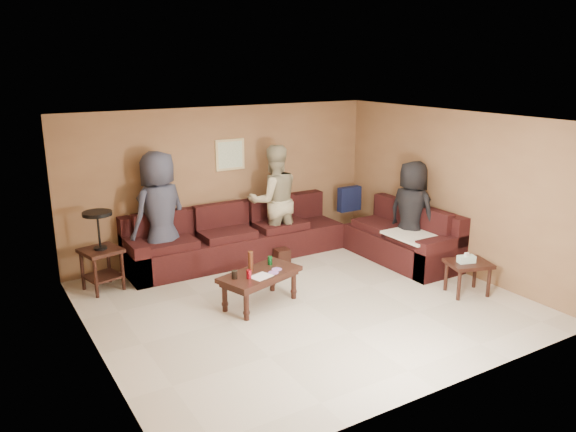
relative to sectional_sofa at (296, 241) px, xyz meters
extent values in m
plane|color=beige|center=(-0.81, -1.52, -0.33)|extent=(5.50, 5.50, 0.00)
cube|color=white|center=(-0.81, -1.52, 2.12)|extent=(5.50, 5.00, 0.10)
cube|color=olive|center=(-0.81, 0.98, 0.92)|extent=(5.50, 0.10, 2.50)
cube|color=olive|center=(-0.81, -4.02, 0.92)|extent=(5.50, 0.10, 2.50)
cube|color=olive|center=(-3.56, -1.52, 0.92)|extent=(0.10, 5.00, 2.50)
cube|color=olive|center=(1.94, -1.52, 0.92)|extent=(0.10, 5.00, 2.50)
cube|color=#341111|center=(-0.81, 0.53, -0.10)|extent=(3.70, 0.90, 0.45)
cube|color=#341111|center=(-0.81, 0.86, 0.35)|extent=(3.70, 0.24, 0.45)
cube|color=#341111|center=(-2.54, 0.53, -0.01)|extent=(0.24, 0.90, 0.63)
cube|color=#341111|center=(1.49, -0.92, -0.10)|extent=(0.90, 2.00, 0.45)
cube|color=#341111|center=(1.82, -0.92, 0.35)|extent=(0.24, 2.00, 0.45)
cube|color=#341111|center=(1.49, -1.80, -0.01)|extent=(0.90, 0.24, 0.63)
cube|color=#13193D|center=(1.49, 0.53, 0.42)|extent=(0.45, 0.14, 0.45)
cube|color=silver|center=(1.49, -1.37, 0.25)|extent=(1.00, 0.85, 0.04)
cube|color=black|center=(-1.36, -1.26, 0.11)|extent=(1.24, 0.87, 0.06)
cube|color=black|center=(-1.36, -1.26, 0.05)|extent=(1.14, 0.77, 0.05)
cylinder|color=black|center=(-1.74, -1.59, -0.12)|extent=(0.07, 0.07, 0.41)
cylinder|color=black|center=(-0.86, -1.32, -0.12)|extent=(0.07, 0.07, 0.41)
cylinder|color=black|center=(-1.86, -1.20, -0.12)|extent=(0.07, 0.07, 0.41)
cylinder|color=black|center=(-0.99, -0.93, -0.12)|extent=(0.07, 0.07, 0.41)
cylinder|color=red|center=(-1.59, -1.38, 0.20)|extent=(0.07, 0.07, 0.12)
cylinder|color=#167B30|center=(-1.10, -1.07, 0.20)|extent=(0.07, 0.07, 0.12)
cylinder|color=#3F1C0E|center=(-1.45, -1.16, 0.28)|extent=(0.07, 0.07, 0.28)
cylinder|color=black|center=(-1.76, -1.29, 0.20)|extent=(0.08, 0.08, 0.11)
cube|color=silver|center=(-1.43, -1.41, 0.15)|extent=(0.33, 0.29, 0.00)
cylinder|color=#F55694|center=(-1.22, -1.37, 0.15)|extent=(0.14, 0.14, 0.01)
cylinder|color=#F55694|center=(-1.12, -1.29, 0.15)|extent=(0.14, 0.14, 0.01)
cube|color=black|center=(-3.06, 0.38, 0.27)|extent=(0.62, 0.62, 0.05)
cube|color=black|center=(-3.06, 0.38, -0.12)|extent=(0.55, 0.55, 0.03)
cylinder|color=black|center=(-3.22, 0.13, -0.03)|extent=(0.05, 0.05, 0.60)
cylinder|color=black|center=(-2.82, 0.22, -0.03)|extent=(0.05, 0.05, 0.60)
cylinder|color=black|center=(-3.31, 0.53, -0.03)|extent=(0.05, 0.05, 0.60)
cylinder|color=black|center=(-2.91, 0.62, -0.03)|extent=(0.05, 0.05, 0.60)
cylinder|color=black|center=(-3.06, 0.38, 0.31)|extent=(0.19, 0.19, 0.03)
cylinder|color=black|center=(-3.06, 0.38, 0.57)|extent=(0.03, 0.03, 0.49)
cylinder|color=black|center=(-3.06, 0.38, 0.82)|extent=(0.41, 0.41, 0.05)
cube|color=black|center=(1.34, -2.45, 0.13)|extent=(0.69, 0.62, 0.05)
cylinder|color=black|center=(1.06, -2.55, -0.10)|extent=(0.05, 0.05, 0.45)
cylinder|color=black|center=(1.50, -2.69, -0.10)|extent=(0.05, 0.05, 0.45)
cylinder|color=black|center=(1.17, -2.21, -0.10)|extent=(0.05, 0.05, 0.45)
cylinder|color=black|center=(1.61, -2.35, -0.10)|extent=(0.05, 0.05, 0.45)
cube|color=white|center=(1.28, -2.45, 0.20)|extent=(0.26, 0.19, 0.10)
cube|color=silver|center=(1.28, -2.45, 0.27)|extent=(0.06, 0.04, 0.05)
cube|color=black|center=(-0.32, -0.07, -0.19)|extent=(0.24, 0.24, 0.27)
cube|color=#CAB97E|center=(-0.71, 0.96, 1.37)|extent=(0.52, 0.03, 0.52)
cube|color=silver|center=(-0.71, 0.95, 1.37)|extent=(0.44, 0.01, 0.44)
imported|color=#323546|center=(-2.10, 0.55, 0.64)|extent=(1.09, 0.89, 1.93)
imported|color=tan|center=(-0.16, 0.47, 0.62)|extent=(1.02, 0.85, 1.89)
imported|color=black|center=(1.52, -1.07, 0.52)|extent=(0.71, 0.93, 1.70)
camera|label=1|loc=(-4.69, -7.50, 2.89)|focal=35.00mm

